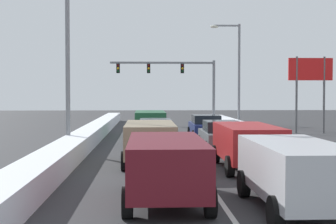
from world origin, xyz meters
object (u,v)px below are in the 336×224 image
object	(u,v)px
sedan_gray_right_lane_third	(221,136)
traffic_light_gantry	(177,75)
suv_silver_right_lane_nearest	(297,170)
suv_maroon_center_lane_nearest	(166,164)
sedan_charcoal_center_lane_third	(155,133)
street_lamp_right_mid	(235,66)
street_lamp_left_mid	(75,47)
suv_tan_center_lane_second	(150,139)
roadside_sign_right	(310,77)
sedan_navy_right_lane_fourth	(206,127)
suv_green_center_lane_fourth	(150,121)
suv_red_right_lane_second	(247,142)

from	to	relation	value
sedan_gray_right_lane_third	traffic_light_gantry	distance (m)	25.83
sedan_gray_right_lane_third	suv_silver_right_lane_nearest	bearing A→B (deg)	-90.35
suv_maroon_center_lane_nearest	sedan_charcoal_center_lane_third	xyz separation A→B (m)	(-0.02, 13.40, -0.25)
suv_silver_right_lane_nearest	street_lamp_right_mid	distance (m)	32.02
sedan_gray_right_lane_third	street_lamp_left_mid	bearing A→B (deg)	-179.82
suv_tan_center_lane_second	street_lamp_right_mid	distance (m)	24.94
suv_maroon_center_lane_nearest	street_lamp_left_mid	xyz separation A→B (m)	(-3.99, 11.37, 4.11)
suv_maroon_center_lane_nearest	suv_tan_center_lane_second	size ratio (longest dim) A/B	1.00
roadside_sign_right	suv_tan_center_lane_second	bearing A→B (deg)	-127.74
street_lamp_right_mid	suv_silver_right_lane_nearest	bearing A→B (deg)	-97.62
sedan_navy_right_lane_fourth	street_lamp_left_mid	xyz separation A→B (m)	(-7.24, -6.74, 4.37)
sedan_navy_right_lane_fourth	traffic_light_gantry	size ratio (longest dim) A/B	0.42
sedan_charcoal_center_lane_third	street_lamp_left_mid	bearing A→B (deg)	-152.84
suv_maroon_center_lane_nearest	street_lamp_right_mid	distance (m)	31.47
sedan_gray_right_lane_third	roadside_sign_right	size ratio (longest dim) A/B	0.82
suv_silver_right_lane_nearest	roadside_sign_right	size ratio (longest dim) A/B	0.89
suv_green_center_lane_fourth	traffic_light_gantry	world-z (taller)	traffic_light_gantry
sedan_navy_right_lane_fourth	roadside_sign_right	xyz separation A→B (m)	(8.00, 3.87, 3.25)
suv_green_center_lane_fourth	roadside_sign_right	distance (m)	12.08
sedan_navy_right_lane_fourth	suv_tan_center_lane_second	bearing A→B (deg)	-108.01
sedan_gray_right_lane_third	suv_maroon_center_lane_nearest	bearing A→B (deg)	-105.75
suv_silver_right_lane_nearest	street_lamp_left_mid	world-z (taller)	street_lamp_left_mid
suv_red_right_lane_second	sedan_gray_right_lane_third	distance (m)	5.89
traffic_light_gantry	suv_green_center_lane_fourth	bearing A→B (deg)	-99.54
street_lamp_left_mid	suv_maroon_center_lane_nearest	bearing A→B (deg)	-70.68
suv_red_right_lane_second	sedan_charcoal_center_lane_third	xyz separation A→B (m)	(-3.33, 7.89, -0.25)
sedan_gray_right_lane_third	sedan_navy_right_lane_fourth	size ratio (longest dim) A/B	1.00
suv_tan_center_lane_second	traffic_light_gantry	xyz separation A→B (m)	(3.00, 29.94, 3.71)
sedan_navy_right_lane_fourth	sedan_gray_right_lane_third	bearing A→B (deg)	-90.37
suv_red_right_lane_second	suv_green_center_lane_fourth	size ratio (longest dim) A/B	1.00
suv_silver_right_lane_nearest	street_lamp_left_mid	xyz separation A→B (m)	(-7.12, 12.51, 4.11)
sedan_gray_right_lane_third	suv_green_center_lane_fourth	size ratio (longest dim) A/B	0.92
suv_red_right_lane_second	roadside_sign_right	world-z (taller)	roadside_sign_right
suv_maroon_center_lane_nearest	street_lamp_left_mid	distance (m)	12.73
suv_silver_right_lane_nearest	street_lamp_left_mid	distance (m)	14.97
sedan_gray_right_lane_third	street_lamp_left_mid	world-z (taller)	street_lamp_left_mid
suv_red_right_lane_second	street_lamp_right_mid	distance (m)	25.48
suv_silver_right_lane_nearest	street_lamp_left_mid	size ratio (longest dim) A/B	0.57
traffic_light_gantry	roadside_sign_right	world-z (taller)	traffic_light_gantry
sedan_navy_right_lane_fourth	street_lamp_right_mid	xyz separation A→B (m)	(4.08, 12.20, 4.54)
suv_red_right_lane_second	suv_tan_center_lane_second	bearing A→B (deg)	158.21
suv_maroon_center_lane_nearest	suv_tan_center_lane_second	world-z (taller)	same
street_lamp_right_mid	roadside_sign_right	xyz separation A→B (m)	(3.91, -8.32, -1.28)
sedan_gray_right_lane_third	street_lamp_left_mid	distance (m)	8.42
sedan_navy_right_lane_fourth	suv_tan_center_lane_second	xyz separation A→B (m)	(-3.62, -11.13, 0.25)
sedan_charcoal_center_lane_third	sedan_gray_right_lane_third	bearing A→B (deg)	-31.89
sedan_gray_right_lane_third	roadside_sign_right	bearing A→B (deg)	52.80
suv_silver_right_lane_nearest	suv_green_center_lane_fourth	xyz separation A→B (m)	(-3.37, 20.95, 0.00)
sedan_charcoal_center_lane_third	suv_green_center_lane_fourth	distance (m)	6.41
suv_red_right_lane_second	sedan_charcoal_center_lane_third	bearing A→B (deg)	112.85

